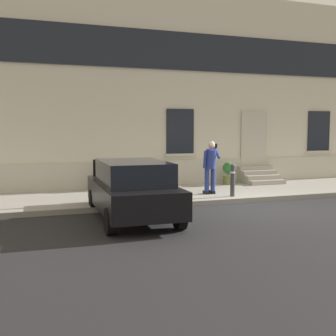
{
  "coord_description": "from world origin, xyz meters",
  "views": [
    {
      "loc": [
        -6.42,
        -10.53,
        2.3
      ],
      "look_at": [
        -2.19,
        1.6,
        1.1
      ],
      "focal_mm": 45.15,
      "sensor_mm": 36.0,
      "label": 1
    }
  ],
  "objects_px": {
    "hatchback_car_black": "(132,189)",
    "planter_charcoal": "(102,177)",
    "bollard_near_person": "(233,179)",
    "planter_olive": "(229,173)",
    "person_on_phone": "(210,164)",
    "planter_terracotta": "(169,175)"
  },
  "relations": [
    {
      "from": "bollard_near_person",
      "to": "planter_charcoal",
      "type": "xyz_separation_m",
      "value": [
        -3.66,
        2.72,
        -0.11
      ]
    },
    {
      "from": "hatchback_car_black",
      "to": "bollard_near_person",
      "type": "distance_m",
      "value": 4.04
    },
    {
      "from": "bollard_near_person",
      "to": "planter_charcoal",
      "type": "bearing_deg",
      "value": 143.39
    },
    {
      "from": "bollard_near_person",
      "to": "planter_olive",
      "type": "relative_size",
      "value": 1.22
    },
    {
      "from": "bollard_near_person",
      "to": "person_on_phone",
      "type": "xyz_separation_m",
      "value": [
        -0.47,
        0.65,
        0.44
      ]
    },
    {
      "from": "planter_olive",
      "to": "person_on_phone",
      "type": "bearing_deg",
      "value": -130.5
    },
    {
      "from": "person_on_phone",
      "to": "hatchback_car_black",
      "type": "bearing_deg",
      "value": -144.4
    },
    {
      "from": "hatchback_car_black",
      "to": "planter_olive",
      "type": "bearing_deg",
      "value": 40.91
    },
    {
      "from": "hatchback_car_black",
      "to": "planter_charcoal",
      "type": "xyz_separation_m",
      "value": [
        0.04,
        4.35,
        -0.18
      ]
    },
    {
      "from": "bollard_near_person",
      "to": "planter_terracotta",
      "type": "height_order",
      "value": "bollard_near_person"
    },
    {
      "from": "planter_terracotta",
      "to": "bollard_near_person",
      "type": "bearing_deg",
      "value": -65.53
    },
    {
      "from": "planter_terracotta",
      "to": "planter_olive",
      "type": "bearing_deg",
      "value": -1.11
    },
    {
      "from": "bollard_near_person",
      "to": "planter_olive",
      "type": "height_order",
      "value": "bollard_near_person"
    },
    {
      "from": "hatchback_car_black",
      "to": "planter_olive",
      "type": "relative_size",
      "value": 4.79
    },
    {
      "from": "person_on_phone",
      "to": "bollard_near_person",
      "type": "bearing_deg",
      "value": -53.47
    },
    {
      "from": "planter_terracotta",
      "to": "hatchback_car_black",
      "type": "bearing_deg",
      "value": -119.92
    },
    {
      "from": "planter_charcoal",
      "to": "person_on_phone",
      "type": "bearing_deg",
      "value": -33.03
    },
    {
      "from": "planter_olive",
      "to": "hatchback_car_black",
      "type": "bearing_deg",
      "value": -139.09
    },
    {
      "from": "person_on_phone",
      "to": "planter_charcoal",
      "type": "relative_size",
      "value": 2.03
    },
    {
      "from": "hatchback_car_black",
      "to": "planter_terracotta",
      "type": "height_order",
      "value": "hatchback_car_black"
    },
    {
      "from": "planter_olive",
      "to": "planter_terracotta",
      "type": "bearing_deg",
      "value": 178.89
    },
    {
      "from": "hatchback_car_black",
      "to": "bollard_near_person",
      "type": "bearing_deg",
      "value": 23.81
    }
  ]
}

